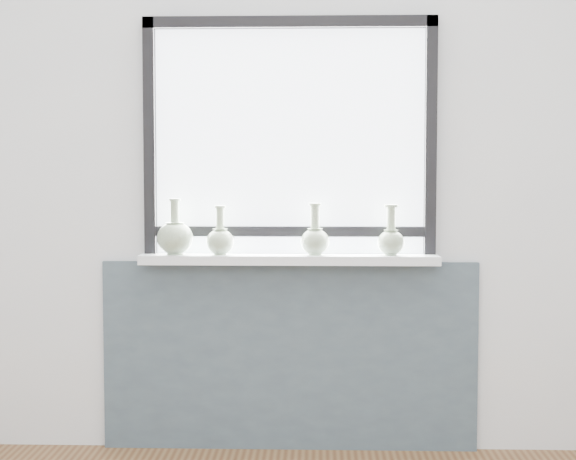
{
  "coord_description": "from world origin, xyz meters",
  "views": [
    {
      "loc": [
        0.12,
        -2.18,
        1.27
      ],
      "look_at": [
        0.0,
        1.55,
        1.02
      ],
      "focal_mm": 55.0,
      "sensor_mm": 36.0,
      "label": 1
    }
  ],
  "objects_px": {
    "windowsill": "(289,259)",
    "vase_c": "(315,239)",
    "vase_d": "(391,239)",
    "vase_a": "(175,236)",
    "vase_b": "(220,239)"
  },
  "relations": [
    {
      "from": "vase_b",
      "to": "vase_a",
      "type": "bearing_deg",
      "value": 179.16
    },
    {
      "from": "windowsill",
      "to": "vase_d",
      "type": "bearing_deg",
      "value": -1.43
    },
    {
      "from": "vase_a",
      "to": "vase_d",
      "type": "distance_m",
      "value": 0.95
    },
    {
      "from": "vase_a",
      "to": "vase_d",
      "type": "bearing_deg",
      "value": 0.22
    },
    {
      "from": "vase_a",
      "to": "vase_d",
      "type": "xyz_separation_m",
      "value": [
        0.95,
        0.0,
        -0.01
      ]
    },
    {
      "from": "windowsill",
      "to": "vase_c",
      "type": "bearing_deg",
      "value": -6.2
    },
    {
      "from": "vase_d",
      "to": "vase_b",
      "type": "bearing_deg",
      "value": -179.5
    },
    {
      "from": "vase_a",
      "to": "vase_b",
      "type": "xyz_separation_m",
      "value": [
        0.2,
        -0.0,
        -0.01
      ]
    },
    {
      "from": "vase_d",
      "to": "vase_a",
      "type": "bearing_deg",
      "value": -179.78
    },
    {
      "from": "vase_b",
      "to": "vase_c",
      "type": "height_order",
      "value": "vase_c"
    },
    {
      "from": "vase_b",
      "to": "vase_d",
      "type": "distance_m",
      "value": 0.75
    },
    {
      "from": "windowsill",
      "to": "vase_b",
      "type": "distance_m",
      "value": 0.32
    },
    {
      "from": "windowsill",
      "to": "vase_b",
      "type": "bearing_deg",
      "value": -176.66
    },
    {
      "from": "vase_a",
      "to": "vase_b",
      "type": "relative_size",
      "value": 1.14
    },
    {
      "from": "windowsill",
      "to": "vase_d",
      "type": "xyz_separation_m",
      "value": [
        0.45,
        -0.01,
        0.09
      ]
    }
  ]
}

